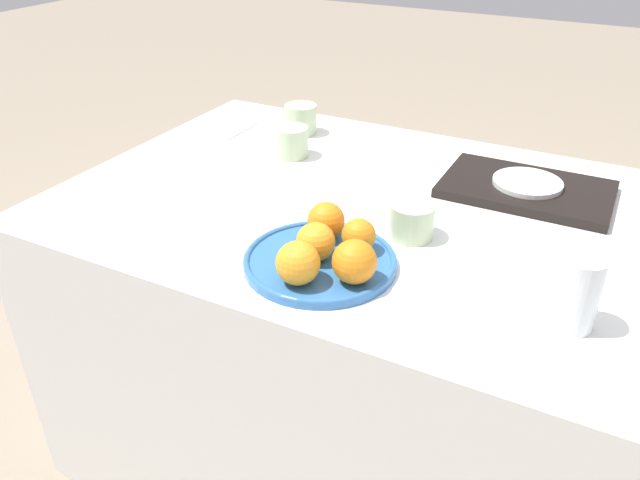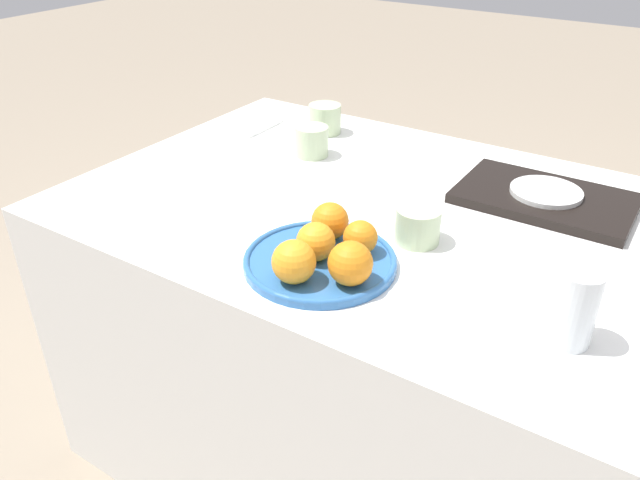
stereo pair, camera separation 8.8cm
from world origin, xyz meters
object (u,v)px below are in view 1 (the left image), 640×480
Objects in this scene: orange_4 at (354,262)px; side_plate at (528,183)px; orange_3 at (298,263)px; water_glass at (577,292)px; orange_0 at (326,221)px; napkin at (224,128)px; serving_tray at (526,189)px; cup_2 at (301,119)px; orange_1 at (316,242)px; orange_2 at (359,236)px; cup_1 at (412,221)px; cup_0 at (292,142)px; fruit_platter at (320,261)px.

side_plate is at bearing 69.94° from orange_4.
orange_3 is 0.42m from water_glass.
napkin is at bearing 141.36° from orange_0.
cup_2 reaches higher than serving_tray.
serving_tray is at bearing 59.85° from orange_1.
serving_tray is (0.21, 0.39, -0.03)m from orange_2.
orange_4 is (0.09, -0.03, 0.00)m from orange_1.
cup_1 reaches higher than napkin.
cup_1 is at bearing -26.14° from napkin.
orange_3 reaches higher than cup_0.
side_plate is (0.21, 0.39, -0.02)m from orange_2.
fruit_platter is 1.83× the size of napkin.
orange_3 is at bearing -61.37° from cup_2.
orange_1 reaches higher than napkin.
orange_0 reaches higher than napkin.
side_plate is at bearing -2.06° from napkin.
orange_1 is at bearing -123.27° from cup_1.
orange_0 is 0.57× the size of water_glass.
napkin is (-0.61, 0.51, -0.04)m from orange_4.
orange_4 reaches higher than orange_2.
napkin is at bearing 133.86° from orange_3.
fruit_platter is 0.20m from cup_1.
cup_0 is at bearing -17.31° from napkin.
napkin is at bearing -160.48° from cup_2.
orange_0 reaches higher than cup_2.
napkin is at bearing 140.12° from orange_4.
serving_tray is at bearing 61.80° from cup_1.
side_plate reaches higher than napkin.
water_glass is 1.48× the size of cup_0.
orange_2 is 0.42× the size of napkin.
cup_2 is (-0.60, 0.10, 0.03)m from serving_tray.
fruit_platter is 3.62× the size of orange_4.
fruit_platter is at bearing -41.86° from napkin.
orange_4 is 0.51× the size of side_plate.
orange_3 is at bearing -115.76° from serving_tray.
water_glass is 0.34× the size of serving_tray.
orange_4 reaches higher than fruit_platter.
cup_0 is 0.16m from cup_2.
orange_1 is 0.81× the size of cup_1.
orange_4 is at bearing -19.87° from orange_1.
water_glass reaches higher than fruit_platter.
orange_0 is (-0.03, 0.07, 0.04)m from fruit_platter.
orange_3 reaches higher than fruit_platter.
napkin is at bearing 138.14° from fruit_platter.
fruit_platter is at bearing -119.65° from side_plate.
serving_tray reaches higher than fruit_platter.
water_glass reaches higher than orange_3.
orange_0 is 0.08m from orange_1.
cup_0 is (-0.33, 0.34, -0.01)m from orange_2.
napkin is (-0.51, 0.41, -0.04)m from orange_0.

